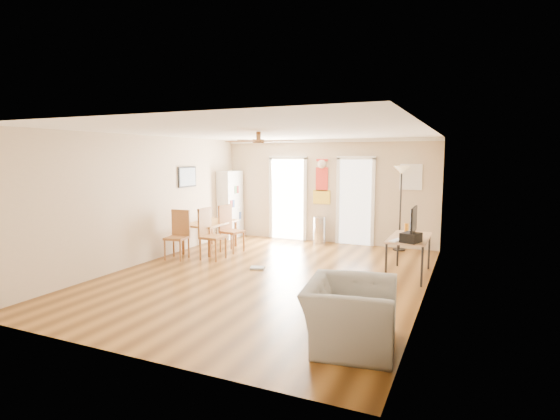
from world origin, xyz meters
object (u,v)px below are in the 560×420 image
at_px(dining_table, 211,236).
at_px(wastebasket_b, 364,283).
at_px(dining_chair_right_b, 213,234).
at_px(dining_chair_near, 177,235).
at_px(trash_can, 319,230).
at_px(torchiere_lamp, 400,209).
at_px(printer, 411,238).
at_px(bookshelf, 230,204).
at_px(dining_chair_right_a, 232,229).
at_px(computer_desk, 409,256).
at_px(wastebasket_a, 340,286).
at_px(armchair, 350,314).

distance_m(dining_table, wastebasket_b, 4.35).
bearing_deg(dining_chair_right_b, dining_chair_near, 112.15).
distance_m(dining_table, dining_chair_right_b, 0.95).
bearing_deg(trash_can, torchiere_lamp, -0.18).
relative_size(dining_chair_right_b, trash_can, 1.61).
bearing_deg(printer, trash_can, 152.06).
bearing_deg(bookshelf, trash_can, 10.15).
bearing_deg(dining_chair_right_a, computer_desk, -86.30).
xyz_separation_m(dining_chair_near, torchiere_lamp, (4.19, 2.82, 0.47)).
bearing_deg(wastebasket_a, wastebasket_b, 40.67).
distance_m(dining_chair_right_b, printer, 4.06).
bearing_deg(dining_chair_right_b, trash_can, -30.13).
bearing_deg(wastebasket_a, dining_chair_near, 166.37).
bearing_deg(torchiere_lamp, dining_table, -156.06).
xyz_separation_m(dining_chair_right_b, dining_chair_near, (-0.72, -0.29, -0.03)).
distance_m(dining_chair_near, printer, 4.79).
relative_size(computer_desk, wastebasket_a, 4.84).
height_order(dining_chair_right_a, dining_chair_near, dining_chair_right_a).
bearing_deg(dining_chair_near, computer_desk, 0.28).
distance_m(dining_chair_right_b, computer_desk, 3.99).
relative_size(torchiere_lamp, wastebasket_a, 7.05).
bearing_deg(trash_can, armchair, -67.78).
distance_m(dining_chair_right_b, armchair, 4.77).
bearing_deg(dining_chair_right_a, dining_table, 105.12).
distance_m(trash_can, wastebasket_b, 3.99).
height_order(dining_chair_right_b, torchiere_lamp, torchiere_lamp).
height_order(dining_chair_near, trash_can, dining_chair_near).
relative_size(torchiere_lamp, printer, 6.09).
bearing_deg(dining_chair_right_a, wastebasket_b, -107.02).
xyz_separation_m(torchiere_lamp, wastebasket_b, (-0.02, -3.47, -0.82)).
bearing_deg(printer, computer_desk, 118.01).
height_order(dining_chair_right_a, wastebasket_b, dining_chair_right_a).
distance_m(dining_chair_near, armchair, 5.21).
bearing_deg(trash_can, dining_chair_right_b, -120.77).
relative_size(bookshelf, dining_chair_near, 1.74).
distance_m(dining_chair_right_a, dining_chair_near, 1.30).
bearing_deg(wastebasket_a, computer_desk, 62.45).
relative_size(bookshelf, dining_table, 1.35).
bearing_deg(wastebasket_a, trash_can, 113.30).
xyz_separation_m(trash_can, armchair, (2.24, -5.48, 0.03)).
xyz_separation_m(dining_chair_right_a, computer_desk, (3.96, -0.42, -0.17)).
distance_m(dining_table, trash_can, 2.73).
relative_size(dining_chair_right_a, wastebasket_b, 3.39).
height_order(printer, armchair, printer).
bearing_deg(trash_can, wastebasket_a, -66.70).
height_order(trash_can, wastebasket_a, trash_can).
xyz_separation_m(dining_chair_near, printer, (4.77, 0.16, 0.29)).
height_order(dining_table, armchair, armchair).
distance_m(dining_chair_right_a, armchair, 5.30).
distance_m(wastebasket_b, armchair, 2.04).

